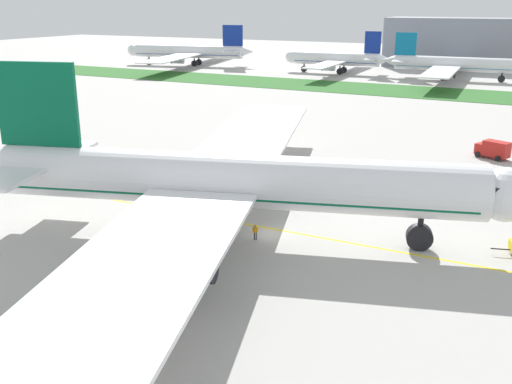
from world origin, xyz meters
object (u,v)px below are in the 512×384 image
object	(u,v)px
airliner_foreground	(224,181)
parked_airliner_far_right	(452,64)
ground_crew_marshaller_front	(255,231)
service_truck_baggage_loader	(493,149)
ground_crew_wingwalker_starboard	(146,328)
parked_airliner_far_left	(190,52)
parked_airliner_far_centre	(337,59)
ground_crew_wingwalker_port	(71,332)

from	to	relation	value
airliner_foreground	parked_airliner_far_right	size ratio (longest dim) A/B	1.31
ground_crew_marshaller_front	service_truck_baggage_loader	distance (m)	50.04
ground_crew_marshaller_front	parked_airliner_far_right	world-z (taller)	parked_airliner_far_right
ground_crew_wingwalker_starboard	parked_airliner_far_right	distance (m)	165.92
parked_airliner_far_right	service_truck_baggage_loader	bearing A→B (deg)	-77.46
ground_crew_marshaller_front	parked_airliner_far_right	distance (m)	145.36
parked_airliner_far_left	parked_airliner_far_centre	size ratio (longest dim) A/B	1.41
service_truck_baggage_loader	parked_airliner_far_right	world-z (taller)	parked_airliner_far_right
ground_crew_wingwalker_port	ground_crew_marshaller_front	distance (m)	23.60
ground_crew_wingwalker_starboard	parked_airliner_far_right	world-z (taller)	parked_airliner_far_right
ground_crew_wingwalker_port	service_truck_baggage_loader	xyz separation A→B (m)	(21.58, 69.87, 0.49)
ground_crew_wingwalker_port	service_truck_baggage_loader	size ratio (longest dim) A/B	0.31
service_truck_baggage_loader	parked_airliner_far_centre	world-z (taller)	parked_airliner_far_centre
ground_crew_wingwalker_port	ground_crew_marshaller_front	bearing A→B (deg)	82.66
ground_crew_wingwalker_port	parked_airliner_far_centre	distance (m)	173.60
ground_crew_wingwalker_starboard	service_truck_baggage_loader	xyz separation A→B (m)	(17.13, 67.00, 0.53)
service_truck_baggage_loader	airliner_foreground	bearing A→B (deg)	-115.02
ground_crew_wingwalker_port	parked_airliner_far_right	size ratio (longest dim) A/B	0.02
ground_crew_marshaller_front	service_truck_baggage_loader	bearing A→B (deg)	68.21
ground_crew_wingwalker_port	ground_crew_wingwalker_starboard	size ratio (longest dim) A/B	1.04
service_truck_baggage_loader	ground_crew_wingwalker_port	bearing A→B (deg)	-107.17
parked_airliner_far_left	parked_airliner_far_centre	distance (m)	59.56
parked_airliner_far_left	service_truck_baggage_loader	bearing A→B (deg)	-39.60
parked_airliner_far_left	airliner_foreground	bearing A→B (deg)	-56.17
ground_crew_wingwalker_starboard	ground_crew_wingwalker_port	bearing A→B (deg)	-147.19
ground_crew_wingwalker_port	service_truck_baggage_loader	bearing A→B (deg)	72.83
airliner_foreground	parked_airliner_far_centre	bearing A→B (deg)	104.69
parked_airliner_far_right	ground_crew_marshaller_front	bearing A→B (deg)	-88.65
parked_airliner_far_left	parked_airliner_far_right	size ratio (longest dim) A/B	1.15
service_truck_baggage_loader	parked_airliner_far_right	distance (m)	101.28
ground_crew_wingwalker_starboard	parked_airliner_far_left	distance (m)	195.31
airliner_foreground	parked_airliner_far_centre	world-z (taller)	airliner_foreground
ground_crew_wingwalker_starboard	service_truck_baggage_loader	distance (m)	69.16
parked_airliner_far_left	ground_crew_marshaller_front	bearing A→B (deg)	-55.19
ground_crew_marshaller_front	parked_airliner_far_centre	xyz separation A→B (m)	(-41.67, 145.79, 3.85)
ground_crew_marshaller_front	parked_airliner_far_centre	distance (m)	151.68
ground_crew_wingwalker_port	ground_crew_wingwalker_starboard	bearing A→B (deg)	32.81
airliner_foreground	ground_crew_wingwalker_starboard	size ratio (longest dim) A/B	57.51
parked_airliner_far_centre	parked_airliner_far_right	size ratio (longest dim) A/B	0.82
service_truck_baggage_loader	parked_airliner_far_left	bearing A→B (deg)	140.40
ground_crew_marshaller_front	parked_airliner_far_right	xyz separation A→B (m)	(-3.42, 145.27, 3.85)
ground_crew_marshaller_front	service_truck_baggage_loader	size ratio (longest dim) A/B	0.30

